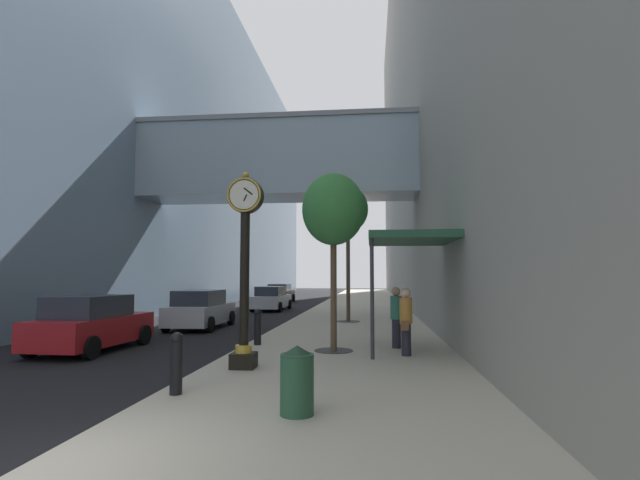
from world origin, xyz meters
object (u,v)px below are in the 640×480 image
at_px(street_clock, 245,259).
at_px(car_red_far, 91,324).
at_px(bollard_third, 258,326).
at_px(street_tree_mid_near, 348,211).
at_px(pedestrian_walking, 406,320).
at_px(bollard_nearest, 176,362).
at_px(pedestrian_by_clock, 396,315).
at_px(car_black_trailing, 280,293).
at_px(street_tree_near, 333,211).
at_px(car_silver_mid, 200,310).
at_px(trash_bin, 297,379).
at_px(car_white_near, 271,299).

height_order(street_clock, car_red_far, street_clock).
distance_m(bollard_third, car_red_far, 5.01).
distance_m(street_tree_mid_near, pedestrian_walking, 10.41).
distance_m(bollard_nearest, bollard_third, 6.17).
bearing_deg(pedestrian_walking, pedestrian_by_clock, 98.00).
height_order(pedestrian_walking, car_red_far, pedestrian_walking).
bearing_deg(bollard_third, car_black_trailing, 99.46).
xyz_separation_m(bollard_third, pedestrian_walking, (4.42, -1.54, 0.38)).
relative_size(street_tree_near, street_tree_mid_near, 0.80).
relative_size(bollard_nearest, car_silver_mid, 0.25).
xyz_separation_m(bollard_nearest, bollard_third, (0.00, 6.17, 0.00)).
bearing_deg(street_clock, bollard_nearest, -102.66).
bearing_deg(street_tree_near, car_silver_mid, 134.33).
bearing_deg(trash_bin, pedestrian_walking, 69.92).
relative_size(pedestrian_walking, car_white_near, 0.38).
distance_m(car_white_near, car_red_far, 17.33).
bearing_deg(bollard_nearest, pedestrian_by_clock, 54.68).
xyz_separation_m(street_tree_mid_near, pedestrian_by_clock, (1.80, -7.95, -4.25)).
height_order(street_tree_near, street_tree_mid_near, street_tree_mid_near).
xyz_separation_m(bollard_third, car_black_trailing, (-4.34, 26.04, 0.04)).
distance_m(bollard_nearest, pedestrian_by_clock, 7.33).
bearing_deg(car_white_near, car_black_trailing, 97.66).
height_order(bollard_third, pedestrian_by_clock, pedestrian_by_clock).
relative_size(bollard_nearest, trash_bin, 1.05).
distance_m(street_tree_mid_near, car_red_far, 12.21).
xyz_separation_m(car_silver_mid, car_red_far, (-1.06, -6.37, 0.01)).
height_order(trash_bin, pedestrian_walking, pedestrian_walking).
bearing_deg(car_white_near, street_tree_mid_near, -57.57).
bearing_deg(bollard_third, street_tree_mid_near, 72.58).
relative_size(street_tree_near, car_white_near, 1.09).
xyz_separation_m(street_tree_near, street_tree_mid_near, (-0.00, 8.69, 1.21)).
relative_size(street_tree_near, pedestrian_by_clock, 2.85).
xyz_separation_m(bollard_third, street_tree_near, (2.43, -0.94, 3.42)).
relative_size(trash_bin, car_silver_mid, 0.24).
bearing_deg(car_black_trailing, bollard_nearest, -82.33).
relative_size(pedestrian_walking, car_red_far, 0.43).
bearing_deg(pedestrian_by_clock, car_black_trailing, 108.09).
relative_size(pedestrian_by_clock, car_red_far, 0.43).
xyz_separation_m(car_white_near, car_black_trailing, (-1.30, 9.68, -0.01)).
height_order(street_tree_near, pedestrian_walking, street_tree_near).
xyz_separation_m(pedestrian_walking, car_red_far, (-9.35, 0.68, -0.29)).
xyz_separation_m(street_tree_near, car_silver_mid, (-6.30, 6.45, -3.34)).
height_order(car_white_near, car_red_far, car_red_far).
bearing_deg(street_clock, car_silver_mid, 115.74).
height_order(street_tree_mid_near, car_white_near, street_tree_mid_near).
xyz_separation_m(street_clock, street_tree_mid_near, (1.87, 11.43, 2.68)).
height_order(trash_bin, car_silver_mid, car_silver_mid).
bearing_deg(car_red_far, street_tree_mid_near, 49.48).
distance_m(pedestrian_walking, car_red_far, 9.38).
bearing_deg(bollard_third, street_tree_near, -21.13).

